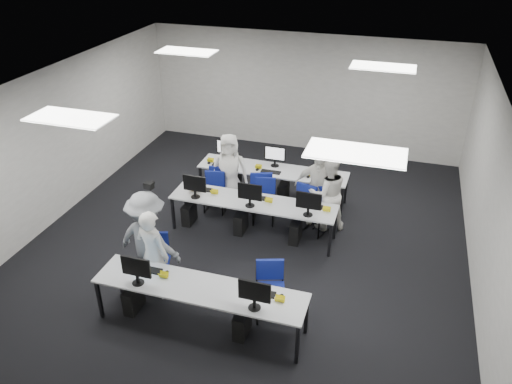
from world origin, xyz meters
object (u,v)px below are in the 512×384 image
(chair_4, at_px, (316,218))
(student_2, at_px, (229,171))
(student_0, at_px, (153,254))
(chair_0, at_px, (157,271))
(chair_2, at_px, (217,197))
(desk_front, at_px, (200,290))
(chair_3, at_px, (264,208))
(student_3, at_px, (317,188))
(chair_7, at_px, (310,209))
(chair_1, at_px, (270,300))
(chair_5, at_px, (217,193))
(chair_6, at_px, (261,196))
(photographer, at_px, (148,240))
(desk_mid, at_px, (253,203))
(student_1, at_px, (328,193))

(chair_4, height_order, student_2, student_2)
(student_0, relative_size, student_2, 0.98)
(chair_0, distance_m, chair_2, 2.61)
(desk_front, relative_size, chair_4, 3.58)
(chair_2, distance_m, chair_3, 1.09)
(student_0, xyz_separation_m, student_3, (2.07, 2.93, -0.00))
(chair_7, xyz_separation_m, student_0, (-1.95, -2.91, 0.50))
(chair_1, relative_size, student_0, 0.57)
(chair_5, distance_m, student_2, 0.59)
(chair_0, relative_size, student_3, 0.59)
(desk_front, bearing_deg, chair_0, 148.74)
(desk_front, relative_size, student_2, 1.99)
(chair_0, distance_m, student_3, 3.51)
(chair_0, xyz_separation_m, chair_6, (0.95, 2.89, 0.01))
(chair_7, xyz_separation_m, photographer, (-2.16, -2.66, 0.57))
(chair_0, xyz_separation_m, chair_4, (2.23, 2.42, -0.01))
(desk_front, distance_m, chair_6, 3.57)
(chair_3, height_order, student_2, student_2)
(chair_1, xyz_separation_m, chair_6, (-1.05, 3.01, 0.01))
(desk_mid, xyz_separation_m, chair_3, (0.07, 0.53, -0.40))
(chair_5, xyz_separation_m, student_1, (2.38, -0.21, 0.50))
(desk_mid, distance_m, student_3, 1.34)
(desk_front, relative_size, photographer, 1.86)
(student_2, xyz_separation_m, photographer, (-0.38, -2.83, 0.05))
(chair_1, distance_m, student_2, 3.50)
(desk_front, distance_m, desk_mid, 2.60)
(desk_front, xyz_separation_m, chair_7, (0.97, 3.36, -0.39))
(chair_3, distance_m, photographer, 2.79)
(desk_front, relative_size, chair_1, 3.53)
(desk_mid, height_order, chair_5, chair_5)
(student_0, height_order, student_3, student_0)
(desk_front, height_order, desk_mid, same)
(chair_1, height_order, chair_2, chair_1)
(desk_front, bearing_deg, chair_7, 73.87)
(chair_3, xyz_separation_m, student_2, (-0.88, 0.41, 0.53))
(chair_1, height_order, photographer, photographer)
(chair_7, xyz_separation_m, student_1, (0.34, -0.11, 0.48))
(chair_1, height_order, chair_6, chair_6)
(photographer, bearing_deg, student_0, 136.82)
(chair_4, bearing_deg, student_2, -173.50)
(chair_3, xyz_separation_m, photographer, (-1.26, -2.43, 0.58))
(chair_2, relative_size, student_0, 0.57)
(desk_mid, bearing_deg, student_1, 26.20)
(desk_mid, relative_size, photographer, 1.86)
(student_0, bearing_deg, student_1, -116.53)
(desk_mid, xyz_separation_m, student_1, (1.32, 0.65, 0.10))
(chair_4, height_order, chair_6, chair_6)
(chair_2, bearing_deg, desk_front, -74.52)
(chair_2, relative_size, student_3, 0.57)
(chair_3, height_order, chair_5, chair_3)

